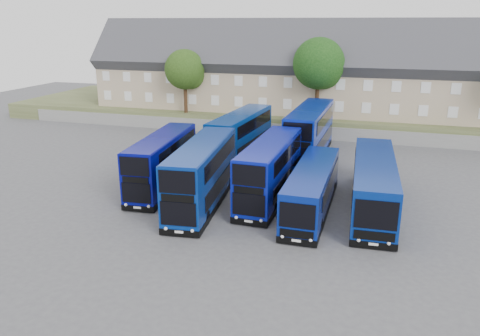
{
  "coord_description": "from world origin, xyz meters",
  "views": [
    {
      "loc": [
        8.82,
        -27.97,
        12.81
      ],
      "look_at": [
        -0.83,
        4.32,
        2.2
      ],
      "focal_mm": 35.0,
      "sensor_mm": 36.0,
      "label": 1
    }
  ],
  "objects_px": {
    "dd_front_left": "(162,163)",
    "tree_west": "(186,71)",
    "dd_front_mid": "(202,176)",
    "tree_mid": "(320,66)",
    "coach_east_a": "(312,190)"
  },
  "relations": [
    {
      "from": "dd_front_left",
      "to": "tree_west",
      "type": "xyz_separation_m",
      "value": [
        -6.65,
        20.93,
        4.99
      ]
    },
    {
      "from": "dd_front_left",
      "to": "dd_front_mid",
      "type": "relative_size",
      "value": 0.93
    },
    {
      "from": "tree_mid",
      "to": "tree_west",
      "type": "bearing_deg",
      "value": -178.21
    },
    {
      "from": "dd_front_mid",
      "to": "dd_front_left",
      "type": "bearing_deg",
      "value": 144.86
    },
    {
      "from": "dd_front_left",
      "to": "tree_mid",
      "type": "height_order",
      "value": "tree_mid"
    },
    {
      "from": "tree_west",
      "to": "tree_mid",
      "type": "height_order",
      "value": "tree_mid"
    },
    {
      "from": "dd_front_mid",
      "to": "coach_east_a",
      "type": "bearing_deg",
      "value": 2.07
    },
    {
      "from": "dd_front_left",
      "to": "tree_mid",
      "type": "distance_m",
      "value": 24.14
    },
    {
      "from": "dd_front_left",
      "to": "tree_west",
      "type": "distance_m",
      "value": 22.52
    },
    {
      "from": "dd_front_mid",
      "to": "tree_mid",
      "type": "bearing_deg",
      "value": 72.23
    },
    {
      "from": "dd_front_left",
      "to": "dd_front_mid",
      "type": "xyz_separation_m",
      "value": [
        4.31,
        -2.42,
        0.15
      ]
    },
    {
      "from": "tree_west",
      "to": "dd_front_left",
      "type": "bearing_deg",
      "value": -72.37
    },
    {
      "from": "coach_east_a",
      "to": "dd_front_mid",
      "type": "bearing_deg",
      "value": -171.71
    },
    {
      "from": "dd_front_mid",
      "to": "coach_east_a",
      "type": "distance_m",
      "value": 7.86
    },
    {
      "from": "dd_front_mid",
      "to": "coach_east_a",
      "type": "xyz_separation_m",
      "value": [
        7.76,
        1.08,
        -0.65
      ]
    }
  ]
}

